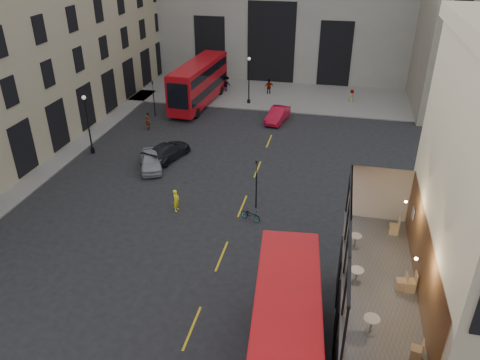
% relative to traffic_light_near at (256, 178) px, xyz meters
% --- Properties ---
extents(ground, '(140.00, 140.00, 0.00)m').
position_rel_traffic_light_near_xyz_m(ground, '(1.00, -12.00, -2.42)').
color(ground, black).
rests_on(ground, ground).
extents(host_frontage, '(3.00, 11.00, 4.50)m').
position_rel_traffic_light_near_xyz_m(host_frontage, '(7.50, -12.00, -0.17)').
color(host_frontage, tan).
rests_on(host_frontage, ground).
extents(cafe_floor, '(3.00, 10.00, 0.10)m').
position_rel_traffic_light_near_xyz_m(cafe_floor, '(7.50, -12.00, 2.12)').
color(cafe_floor, slate).
rests_on(cafe_floor, host_frontage).
extents(gateway, '(35.00, 10.60, 18.00)m').
position_rel_traffic_light_near_xyz_m(gateway, '(-4.00, 35.99, 6.96)').
color(gateway, '#9F9C94').
rests_on(gateway, ground).
extents(pavement_far, '(40.00, 12.00, 0.12)m').
position_rel_traffic_light_near_xyz_m(pavement_far, '(-5.00, 26.00, -2.36)').
color(pavement_far, slate).
rests_on(pavement_far, ground).
extents(pavement_left, '(8.00, 48.00, 0.12)m').
position_rel_traffic_light_near_xyz_m(pavement_left, '(-21.00, -0.00, -2.36)').
color(pavement_left, slate).
rests_on(pavement_left, ground).
extents(traffic_light_near, '(0.16, 0.20, 3.80)m').
position_rel_traffic_light_near_xyz_m(traffic_light_near, '(0.00, 0.00, 0.00)').
color(traffic_light_near, black).
rests_on(traffic_light_near, ground).
extents(traffic_light_far, '(0.16, 0.20, 3.80)m').
position_rel_traffic_light_near_xyz_m(traffic_light_far, '(-14.00, 16.00, 0.00)').
color(traffic_light_far, black).
rests_on(traffic_light_far, ground).
extents(street_lamp_a, '(0.36, 0.36, 5.33)m').
position_rel_traffic_light_near_xyz_m(street_lamp_a, '(-16.00, 6.00, -0.03)').
color(street_lamp_a, black).
rests_on(street_lamp_a, ground).
extents(street_lamp_b, '(0.36, 0.36, 5.33)m').
position_rel_traffic_light_near_xyz_m(street_lamp_b, '(-5.00, 22.00, -0.03)').
color(street_lamp_b, black).
rests_on(street_lamp_b, ground).
extents(bus_near, '(3.88, 12.10, 4.74)m').
position_rel_traffic_light_near_xyz_m(bus_near, '(4.00, -15.18, 0.24)').
color(bus_near, red).
rests_on(bus_near, ground).
extents(bus_far, '(3.53, 12.15, 4.79)m').
position_rel_traffic_light_near_xyz_m(bus_far, '(-10.43, 20.66, 0.26)').
color(bus_far, '#A40B13').
rests_on(bus_far, ground).
extents(car_a, '(3.25, 4.57, 1.44)m').
position_rel_traffic_light_near_xyz_m(car_a, '(-9.70, 4.25, -1.70)').
color(car_a, '#979A9E').
rests_on(car_a, ground).
extents(car_b, '(2.25, 4.60, 1.45)m').
position_rel_traffic_light_near_xyz_m(car_b, '(-0.99, 17.25, -1.70)').
color(car_b, '#B40B26').
rests_on(car_b, ground).
extents(car_c, '(3.35, 5.37, 1.45)m').
position_rel_traffic_light_near_xyz_m(car_c, '(-9.01, 6.34, -1.70)').
color(car_c, black).
rests_on(car_c, ground).
extents(bicycle, '(1.63, 1.08, 0.81)m').
position_rel_traffic_light_near_xyz_m(bicycle, '(-0.07, -1.61, -2.02)').
color(bicycle, gray).
rests_on(bicycle, ground).
extents(cyclist, '(0.43, 0.62, 1.66)m').
position_rel_traffic_light_near_xyz_m(cyclist, '(-5.44, -1.56, -1.60)').
color(cyclist, '#FFF31A').
rests_on(cyclist, ground).
extents(pedestrian_a, '(0.97, 0.85, 1.71)m').
position_rel_traffic_light_near_xyz_m(pedestrian_a, '(-12.70, 20.27, -1.57)').
color(pedestrian_a, gray).
rests_on(pedestrian_a, ground).
extents(pedestrian_b, '(1.21, 1.47, 1.97)m').
position_rel_traffic_light_near_xyz_m(pedestrian_b, '(-8.51, 25.63, -1.44)').
color(pedestrian_b, gray).
rests_on(pedestrian_b, ground).
extents(pedestrian_c, '(1.19, 0.76, 1.88)m').
position_rel_traffic_light_near_xyz_m(pedestrian_c, '(-3.30, 25.82, -1.48)').
color(pedestrian_c, gray).
rests_on(pedestrian_c, ground).
extents(pedestrian_d, '(0.78, 0.89, 1.55)m').
position_rel_traffic_light_near_xyz_m(pedestrian_d, '(6.42, 24.97, -1.65)').
color(pedestrian_d, gray).
rests_on(pedestrian_d, ground).
extents(pedestrian_e, '(0.61, 0.72, 1.70)m').
position_rel_traffic_light_near_xyz_m(pedestrian_e, '(-13.28, 12.29, -1.58)').
color(pedestrian_e, gray).
rests_on(pedestrian_e, ground).
extents(cafe_table_near, '(0.59, 0.59, 0.74)m').
position_rel_traffic_light_near_xyz_m(cafe_table_near, '(7.03, -15.03, 2.66)').
color(cafe_table_near, silver).
rests_on(cafe_table_near, cafe_floor).
extents(cafe_table_mid, '(0.57, 0.57, 0.72)m').
position_rel_traffic_light_near_xyz_m(cafe_table_mid, '(6.51, -12.33, 2.65)').
color(cafe_table_mid, white).
rests_on(cafe_table_mid, cafe_floor).
extents(cafe_table_far, '(0.55, 0.55, 0.69)m').
position_rel_traffic_light_near_xyz_m(cafe_table_far, '(6.46, -9.81, 2.63)').
color(cafe_table_far, beige).
rests_on(cafe_table_far, cafe_floor).
extents(cafe_chair_a, '(0.44, 0.44, 0.76)m').
position_rel_traffic_light_near_xyz_m(cafe_chair_a, '(8.57, -15.80, 2.41)').
color(cafe_chair_a, tan).
rests_on(cafe_chair_a, cafe_floor).
extents(cafe_chair_b, '(0.44, 0.44, 0.79)m').
position_rel_traffic_light_near_xyz_m(cafe_chair_b, '(8.35, -12.25, 2.41)').
color(cafe_chair_b, tan).
rests_on(cafe_chair_b, cafe_floor).
extents(cafe_chair_c, '(0.47, 0.47, 0.90)m').
position_rel_traffic_light_near_xyz_m(cafe_chair_c, '(8.67, -12.29, 2.45)').
color(cafe_chair_c, '#D7B07C').
rests_on(cafe_chair_c, cafe_floor).
extents(cafe_chair_d, '(0.44, 0.44, 0.87)m').
position_rel_traffic_light_near_xyz_m(cafe_chair_d, '(8.32, -8.20, 2.44)').
color(cafe_chair_d, tan).
rests_on(cafe_chair_d, cafe_floor).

